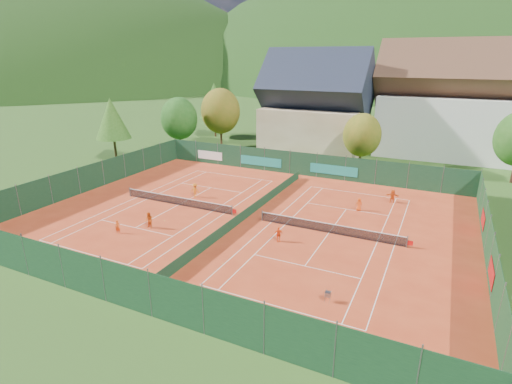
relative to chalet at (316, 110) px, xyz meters
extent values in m
plane|color=#264A17|center=(3.00, -30.00, -6.64)|extent=(600.00, 600.00, 0.00)
cube|color=#B7381A|center=(3.00, -30.00, -6.62)|extent=(40.00, 32.00, 0.01)
cube|color=white|center=(-5.00, -18.12, -6.61)|extent=(10.97, 0.06, 0.00)
cube|color=white|center=(-5.00, -41.88, -6.61)|extent=(10.97, 0.06, 0.00)
cube|color=white|center=(-10.48, -30.00, -6.61)|extent=(0.06, 23.77, 0.00)
cube|color=white|center=(0.49, -30.00, -6.61)|extent=(0.06, 23.77, 0.00)
cube|color=white|center=(-9.12, -30.00, -6.61)|extent=(0.06, 23.77, 0.00)
cube|color=white|center=(-0.88, -30.00, -6.61)|extent=(0.06, 23.77, 0.00)
cube|color=white|center=(-5.00, -23.60, -6.61)|extent=(8.23, 0.06, 0.00)
cube|color=white|center=(-5.00, -36.40, -6.61)|extent=(8.23, 0.06, 0.00)
cube|color=white|center=(-5.00, -30.00, -6.61)|extent=(0.06, 12.80, 0.00)
cube|color=white|center=(11.00, -18.12, -6.61)|extent=(10.97, 0.06, 0.00)
cube|color=white|center=(11.00, -41.88, -6.61)|extent=(10.97, 0.06, 0.00)
cube|color=white|center=(5.51, -30.00, -6.61)|extent=(0.06, 23.77, 0.00)
cube|color=white|center=(16.48, -30.00, -6.61)|extent=(0.06, 23.77, 0.00)
cube|color=white|center=(6.88, -30.00, -6.61)|extent=(0.06, 23.77, 0.00)
cube|color=white|center=(15.12, -30.00, -6.61)|extent=(0.06, 23.77, 0.00)
cube|color=white|center=(11.00, -23.60, -6.61)|extent=(8.23, 0.06, 0.00)
cube|color=white|center=(11.00, -36.40, -6.61)|extent=(8.23, 0.06, 0.00)
cube|color=white|center=(11.00, -30.00, -6.61)|extent=(0.06, 12.80, 0.00)
cylinder|color=#59595B|center=(-11.40, -30.00, -6.11)|extent=(0.10, 0.10, 1.02)
cylinder|color=#59595B|center=(1.40, -30.00, -6.11)|extent=(0.10, 0.10, 1.02)
cube|color=black|center=(-5.00, -30.00, -6.16)|extent=(12.80, 0.02, 0.86)
cube|color=white|center=(-5.00, -30.00, -5.73)|extent=(12.80, 0.04, 0.06)
cube|color=red|center=(1.65, -30.00, -6.17)|extent=(0.40, 0.04, 0.40)
cylinder|color=#59595B|center=(4.60, -30.00, -6.11)|extent=(0.10, 0.10, 1.02)
cylinder|color=#59595B|center=(17.40, -30.00, -6.11)|extent=(0.10, 0.10, 1.02)
cube|color=black|center=(11.00, -30.00, -6.16)|extent=(12.80, 0.02, 0.86)
cube|color=white|center=(11.00, -30.00, -5.73)|extent=(12.80, 0.04, 0.06)
cube|color=red|center=(17.65, -30.00, -6.17)|extent=(0.40, 0.04, 0.40)
cube|color=#143721|center=(3.00, -30.00, -6.12)|extent=(0.03, 28.80, 1.00)
cube|color=#143721|center=(3.00, -14.00, -5.12)|extent=(40.00, 0.04, 3.00)
cube|color=teal|center=(-3.00, -14.06, -5.42)|extent=(6.00, 0.03, 1.20)
cube|color=teal|center=(7.00, -14.06, -5.42)|extent=(6.00, 0.03, 1.20)
cube|color=silver|center=(-11.00, -14.06, -5.42)|extent=(4.00, 0.03, 1.20)
cube|color=#14371D|center=(3.00, -46.00, -5.12)|extent=(40.00, 0.04, 3.00)
cube|color=#13361E|center=(-17.00, -30.00, -5.12)|extent=(0.04, 32.00, 3.00)
cube|color=#153B1C|center=(23.00, -30.00, -5.12)|extent=(0.04, 32.00, 3.00)
cube|color=#B21414|center=(22.94, -34.00, -5.42)|extent=(0.03, 3.00, 1.20)
cube|color=#B21414|center=(22.94, -24.00, -5.42)|extent=(0.03, 3.00, 1.20)
cube|color=beige|center=(0.00, 0.00, -3.12)|extent=(15.00, 12.00, 7.00)
cube|color=#1E2333|center=(0.00, 0.00, 3.38)|extent=(16.20, 12.00, 12.00)
cube|color=silver|center=(19.00, 6.00, -2.12)|extent=(20.00, 11.00, 9.00)
cube|color=brown|center=(19.00, 6.00, 5.13)|extent=(21.60, 11.00, 11.00)
cylinder|color=#482F19|center=(-19.00, -10.00, -5.22)|extent=(0.36, 0.36, 2.80)
ellipsoid|color=#1E5418|center=(-19.00, -10.00, -1.22)|extent=(5.72, 5.72, 6.58)
cylinder|color=#4B2C1B|center=(-15.00, -4.00, -5.05)|extent=(0.36, 0.36, 3.15)
ellipsoid|color=olive|center=(-15.00, -4.00, -0.55)|extent=(6.44, 6.44, 7.40)
cylinder|color=#482F19|center=(-21.00, 4.00, -4.87)|extent=(0.36, 0.36, 3.50)
cone|color=#2B5D1A|center=(-21.00, 4.00, 0.13)|extent=(5.60, 5.60, 6.50)
cylinder|color=#432F18|center=(9.00, -8.00, -5.40)|extent=(0.36, 0.36, 2.45)
ellipsoid|color=olive|center=(9.00, -8.00, -1.90)|extent=(5.01, 5.01, 5.76)
cylinder|color=#463019|center=(-25.00, -18.00, -5.05)|extent=(0.36, 0.36, 3.15)
cone|color=#2F5E1A|center=(-25.00, -18.00, -0.55)|extent=(5.04, 5.04, 5.85)
ellipsoid|color=black|center=(13.00, 270.00, -48.97)|extent=(440.00, 440.00, 242.00)
ellipsoid|color=black|center=(-217.00, 130.00, -42.32)|extent=(340.00, 340.00, 204.00)
cylinder|color=slate|center=(13.60, -40.20, -6.22)|extent=(0.02, 0.02, 0.80)
cylinder|color=slate|center=(13.90, -40.20, -6.22)|extent=(0.02, 0.02, 0.80)
cylinder|color=slate|center=(13.60, -39.90, -6.22)|extent=(0.02, 0.02, 0.80)
cylinder|color=slate|center=(13.90, -39.90, -6.22)|extent=(0.02, 0.02, 0.80)
cube|color=slate|center=(13.75, -40.05, -6.07)|extent=(0.34, 0.34, 0.30)
ellipsoid|color=#CCD833|center=(13.75, -40.05, -6.04)|extent=(0.28, 0.28, 0.16)
sphere|color=#CCD833|center=(-3.59, -34.02, -6.59)|extent=(0.07, 0.07, 0.07)
sphere|color=#CCD833|center=(5.39, -38.67, -6.59)|extent=(0.07, 0.07, 0.07)
sphere|color=#CCD833|center=(3.52, -23.37, -6.59)|extent=(0.07, 0.07, 0.07)
imported|color=#D74A13|center=(-5.52, -37.95, -6.02)|extent=(0.52, 0.43, 1.21)
imported|color=#D45212|center=(-3.78, -35.91, -5.87)|extent=(0.79, 0.65, 1.51)
imported|color=orange|center=(-4.77, -27.14, -5.84)|extent=(1.04, 0.63, 1.57)
imported|color=#FB5316|center=(7.67, -33.43, -5.96)|extent=(0.81, 0.74, 1.33)
imported|color=#E84E14|center=(12.18, -23.47, -5.95)|extent=(0.77, 0.65, 1.34)
imported|color=#DF5013|center=(14.86, -19.64, -5.90)|extent=(1.37, 0.51, 1.45)
camera|label=1|loc=(19.00, -61.35, 7.96)|focal=28.00mm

